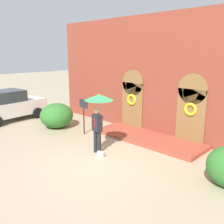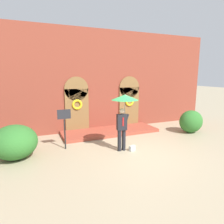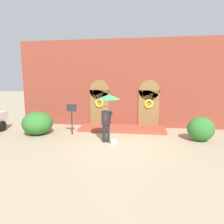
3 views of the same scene
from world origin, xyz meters
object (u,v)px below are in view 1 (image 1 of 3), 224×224
sign_post (84,111)px  parked_car (8,105)px  shrub_left (57,115)px  person_with_umbrella (99,106)px  handbag (101,154)px

sign_post → parked_car: (-5.20, -1.38, -0.28)m
shrub_left → parked_car: size_ratio=0.41×
sign_post → parked_car: parked_car is taller
person_with_umbrella → shrub_left: size_ratio=1.35×
person_with_umbrella → handbag: size_ratio=8.44×
shrub_left → sign_post: bearing=7.6°
handbag → shrub_left: (-4.48, 1.06, 0.54)m
handbag → shrub_left: bearing=150.4°
shrub_left → parked_car: bearing=-161.1°
shrub_left → parked_car: 3.47m
person_with_umbrella → handbag: person_with_umbrella is taller
person_with_umbrella → parked_car: bearing=-178.0°
sign_post → parked_car: 5.39m
parked_car → shrub_left: bearing=18.9°
person_with_umbrella → shrub_left: bearing=168.3°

